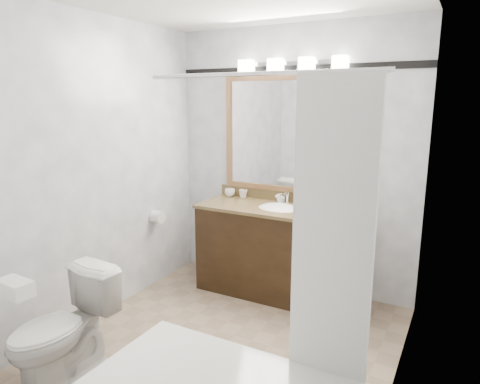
% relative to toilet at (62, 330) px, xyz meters
% --- Properties ---
extents(room, '(2.42, 2.62, 2.52)m').
position_rel_toilet_xyz_m(room, '(0.72, 0.84, 0.89)').
color(room, gray).
rests_on(room, ground).
extents(vanity, '(1.53, 0.58, 0.97)m').
position_rel_toilet_xyz_m(vanity, '(0.72, 1.86, 0.08)').
color(vanity, black).
rests_on(vanity, ground).
extents(mirror, '(1.40, 0.04, 1.10)m').
position_rel_toilet_xyz_m(mirror, '(0.72, 2.12, 1.14)').
color(mirror, '#9F7148').
rests_on(mirror, room).
extents(vanity_light_bar, '(1.02, 0.14, 0.12)m').
position_rel_toilet_xyz_m(vanity_light_bar, '(0.72, 2.07, 1.77)').
color(vanity_light_bar, silver).
rests_on(vanity_light_bar, room).
extents(accent_stripe, '(2.40, 0.01, 0.06)m').
position_rel_toilet_xyz_m(accent_stripe, '(0.72, 2.13, 1.74)').
color(accent_stripe, black).
rests_on(accent_stripe, room).
extents(tp_roll, '(0.11, 0.12, 0.12)m').
position_rel_toilet_xyz_m(tp_roll, '(-0.42, 1.50, 0.34)').
color(tp_roll, white).
rests_on(tp_roll, room).
extents(toilet, '(0.46, 0.74, 0.72)m').
position_rel_toilet_xyz_m(toilet, '(0.00, 0.00, 0.00)').
color(toilet, white).
rests_on(toilet, ground).
extents(tissue_box, '(0.23, 0.13, 0.09)m').
position_rel_toilet_xyz_m(tissue_box, '(0.00, -0.28, 0.41)').
color(tissue_box, white).
rests_on(tissue_box, toilet).
extents(coffee_maker, '(0.20, 0.24, 0.38)m').
position_rel_toilet_xyz_m(coffee_maker, '(1.20, 1.89, 0.68)').
color(coffee_maker, black).
rests_on(coffee_maker, vanity).
extents(cup_left, '(0.12, 0.12, 0.08)m').
position_rel_toilet_xyz_m(cup_left, '(0.09, 2.05, 0.53)').
color(cup_left, white).
rests_on(cup_left, vanity).
extents(cup_right, '(0.11, 0.11, 0.08)m').
position_rel_toilet_xyz_m(cup_right, '(0.23, 2.07, 0.53)').
color(cup_right, white).
rests_on(cup_right, vanity).
extents(soap_bottle_a, '(0.05, 0.05, 0.10)m').
position_rel_toilet_xyz_m(soap_bottle_a, '(0.67, 2.02, 0.54)').
color(soap_bottle_a, white).
rests_on(soap_bottle_a, vanity).
extents(soap_bottle_b, '(0.07, 0.07, 0.07)m').
position_rel_toilet_xyz_m(soap_bottle_b, '(0.87, 2.01, 0.52)').
color(soap_bottle_b, white).
rests_on(soap_bottle_b, vanity).
extents(soap_bar, '(0.07, 0.05, 0.02)m').
position_rel_toilet_xyz_m(soap_bar, '(0.85, 1.97, 0.50)').
color(soap_bar, beige).
rests_on(soap_bar, vanity).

